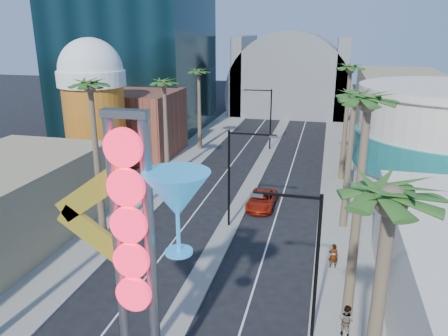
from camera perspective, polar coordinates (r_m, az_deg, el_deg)
sidewalk_west at (r=51.69m, az=-5.91°, el=0.51°), size 5.00×100.00×0.15m
sidewalk_east at (r=48.96m, az=15.58°, el=-1.07°), size 5.00×100.00×0.15m
median at (r=52.26m, az=5.07°, el=0.73°), size 1.60×84.00×0.15m
brick_filler_west at (r=55.80m, az=-11.35°, el=5.71°), size 10.00×10.00×8.00m
filler_east at (r=60.98m, az=21.84°, el=6.76°), size 10.00×20.00×10.00m
beer_mug at (r=48.60m, az=-16.65°, el=8.17°), size 7.00×7.00×14.50m
canopy at (r=84.49m, az=8.73°, el=10.10°), size 22.00×16.00×22.00m
neon_sign at (r=17.71m, az=-9.33°, el=-9.52°), size 6.53×2.60×12.55m
streetlight_0 at (r=33.82m, az=1.55°, el=-0.26°), size 3.79×0.25×8.00m
streetlight_1 at (r=56.97m, az=5.59°, el=7.12°), size 3.79×0.25×8.00m
streetlight_2 at (r=22.13m, az=10.87°, el=-10.97°), size 3.45×0.25×8.00m
palm_1 at (r=32.21m, az=-17.00°, el=8.94°), size 2.40×2.40×12.70m
palm_2 at (r=44.90m, az=-7.81°, el=10.12°), size 2.40×2.40×11.20m
palm_3 at (r=56.17m, az=-3.32°, el=11.77°), size 2.40×2.40×11.20m
palm_4 at (r=12.62m, az=20.67°, el=-6.72°), size 2.40×2.40×12.20m
palm_5 at (r=21.91m, az=18.12°, el=6.14°), size 2.40×2.40×13.20m
palm_6 at (r=33.94m, az=16.60°, el=7.86°), size 2.40×2.40×11.70m
palm_7 at (r=45.71m, az=16.10°, el=11.43°), size 2.40×2.40×12.70m
red_pickup at (r=39.27m, az=4.96°, el=-4.20°), size 2.36×5.02×1.39m
pedestrian_a at (r=30.32m, az=14.09°, el=-11.05°), size 0.68×0.49×1.72m
pedestrian_b at (r=24.61m, az=15.65°, el=-18.61°), size 1.07×1.01×1.75m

